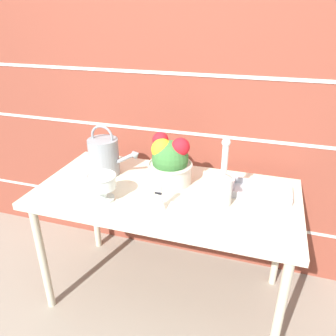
# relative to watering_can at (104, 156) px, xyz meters

# --- Properties ---
(ground_plane) EXTENTS (12.00, 12.00, 0.00)m
(ground_plane) POSITION_rel_watering_can_xyz_m (0.40, -0.09, -0.85)
(ground_plane) COLOR gray
(brick_wall) EXTENTS (3.60, 0.08, 2.20)m
(brick_wall) POSITION_rel_watering_can_xyz_m (0.40, 0.38, 0.25)
(brick_wall) COLOR brown
(brick_wall) RESTS_ON ground_plane
(patio_table) EXTENTS (1.39, 0.71, 0.74)m
(patio_table) POSITION_rel_watering_can_xyz_m (0.40, -0.09, -0.18)
(patio_table) COLOR beige
(patio_table) RESTS_ON ground_plane
(watering_can) EXTENTS (0.32, 0.17, 0.30)m
(watering_can) POSITION_rel_watering_can_xyz_m (0.00, 0.00, 0.00)
(watering_can) COLOR gray
(watering_can) RESTS_ON patio_table
(crystal_pedestal_bowl) EXTENTS (0.15, 0.15, 0.14)m
(crystal_pedestal_bowl) POSITION_rel_watering_can_xyz_m (0.13, -0.27, -0.02)
(crystal_pedestal_bowl) COLOR silver
(crystal_pedestal_bowl) RESTS_ON patio_table
(flower_planter) EXTENTS (0.25, 0.25, 0.28)m
(flower_planter) POSITION_rel_watering_can_xyz_m (0.39, 0.01, 0.01)
(flower_planter) COLOR beige
(flower_planter) RESTS_ON patio_table
(glass_decanter) EXTENTS (0.09, 0.09, 0.35)m
(glass_decanter) POSITION_rel_watering_can_xyz_m (0.71, -0.13, -0.00)
(glass_decanter) COLOR silver
(glass_decanter) RESTS_ON patio_table
(figurine_vase) EXTENTS (0.06, 0.06, 0.15)m
(figurine_vase) POSITION_rel_watering_can_xyz_m (0.43, -0.27, -0.05)
(figurine_vase) COLOR white
(figurine_vase) RESTS_ON patio_table
(wire_tray) EXTENTS (0.30, 0.17, 0.04)m
(wire_tray) POSITION_rel_watering_can_xyz_m (0.89, 0.02, -0.10)
(wire_tray) COLOR #B7B7BC
(wire_tray) RESTS_ON patio_table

